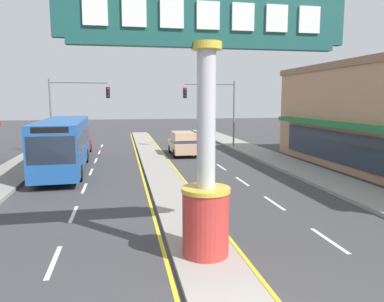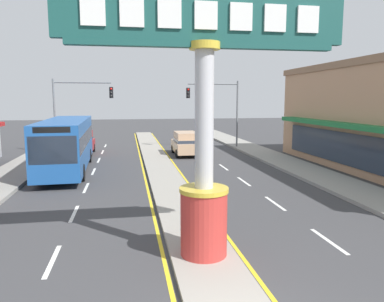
% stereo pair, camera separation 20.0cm
% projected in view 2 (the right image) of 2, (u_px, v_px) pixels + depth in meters
% --- Properties ---
extents(median_strip, '(1.90, 52.00, 0.14)m').
position_uv_depth(median_strip, '(161.00, 168.00, 23.99)').
color(median_strip, gray).
rests_on(median_strip, ground).
extents(sidewalk_left, '(2.76, 60.00, 0.18)m').
position_uv_depth(sidewalk_left, '(4.00, 180.00, 20.50)').
color(sidewalk_left, gray).
rests_on(sidewalk_left, ground).
extents(sidewalk_right, '(2.76, 60.00, 0.18)m').
position_uv_depth(sidewalk_right, '(302.00, 169.00, 23.57)').
color(sidewalk_right, gray).
rests_on(sidewalk_right, ground).
extents(lane_markings, '(8.64, 52.00, 0.01)m').
position_uv_depth(lane_markings, '(163.00, 173.00, 22.68)').
color(lane_markings, silver).
rests_on(lane_markings, ground).
extents(district_sign, '(7.77, 1.39, 7.34)m').
position_uv_depth(district_sign, '(204.00, 123.00, 10.00)').
color(district_sign, '#B7332D').
rests_on(district_sign, median_strip).
extents(traffic_light_left_side, '(4.86, 0.46, 6.20)m').
position_uv_depth(traffic_light_left_side, '(76.00, 103.00, 30.36)').
color(traffic_light_left_side, slate).
rests_on(traffic_light_left_side, ground).
extents(traffic_light_right_side, '(4.86, 0.46, 6.20)m').
position_uv_depth(traffic_light_right_side, '(219.00, 102.00, 33.41)').
color(traffic_light_right_side, slate).
rests_on(traffic_light_right_side, ground).
extents(bus_near_right_lane, '(2.93, 11.28, 3.26)m').
position_uv_depth(bus_near_right_lane, '(67.00, 142.00, 23.36)').
color(bus_near_right_lane, '#1E5199').
rests_on(bus_near_right_lane, ground).
extents(suv_far_right_lane, '(1.98, 4.61, 1.90)m').
position_uv_depth(suv_far_right_lane, '(186.00, 143.00, 30.00)').
color(suv_far_right_lane, tan).
rests_on(suv_far_right_lane, ground).
extents(suv_near_left_lane, '(1.97, 4.60, 1.90)m').
position_uv_depth(suv_near_left_lane, '(81.00, 142.00, 30.48)').
color(suv_near_left_lane, maroon).
rests_on(suv_near_left_lane, ground).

